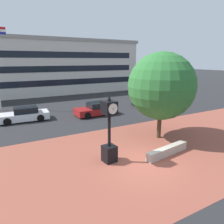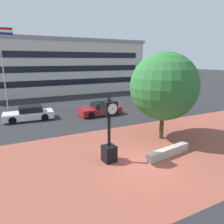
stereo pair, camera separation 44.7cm
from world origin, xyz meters
TOP-DOWN VIEW (x-y plane):
  - ground_plane at (0.00, 0.00)m, footprint 200.00×200.00m
  - plaza_brick_paving at (0.00, 1.00)m, footprint 44.00×10.00m
  - planter_wall at (1.89, 0.06)m, footprint 3.22×0.84m
  - street_clock at (-1.46, 1.01)m, footprint 0.74×0.79m
  - plaza_tree at (3.60, 2.65)m, footprint 4.94×4.60m
  - car_street_near at (9.91, 11.40)m, footprint 4.54×1.93m
  - car_street_far at (2.04, 10.43)m, footprint 4.21×2.04m
  - car_street_distant at (-4.64, 11.66)m, footprint 4.44×2.03m
  - flagpole_primary at (-6.34, 17.39)m, footprint 1.45×0.14m
  - civic_building at (1.24, 29.11)m, footprint 30.20×11.14m

SIDE VIEW (x-z plane):
  - ground_plane at x=0.00m, z-range 0.00..0.00m
  - plaza_brick_paving at x=0.00m, z-range 0.00..0.01m
  - planter_wall at x=1.89m, z-range 0.00..0.50m
  - car_street_distant at x=-4.64m, z-range -0.07..1.21m
  - car_street_far at x=2.04m, z-range -0.07..1.21m
  - car_street_near at x=9.91m, z-range -0.07..1.21m
  - street_clock at x=-1.46m, z-range -0.21..3.51m
  - plaza_tree at x=3.60m, z-range 0.60..6.60m
  - civic_building at x=1.24m, z-range 0.01..8.78m
  - flagpole_primary at x=-6.34m, z-range 0.61..9.67m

